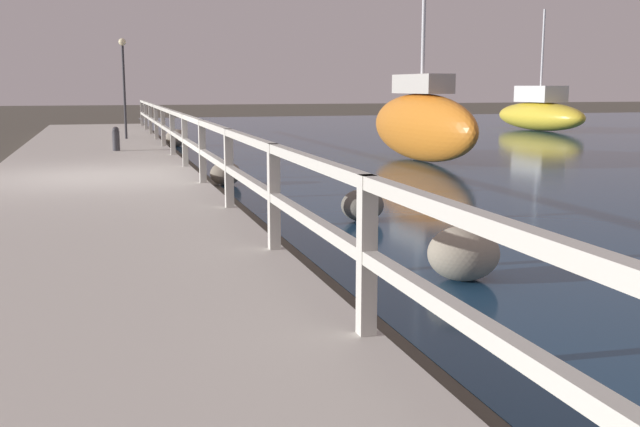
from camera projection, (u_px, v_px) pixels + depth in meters
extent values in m
plane|color=#4C473D|center=(94.00, 193.00, 12.35)|extent=(120.00, 120.00, 0.00)
cube|color=beige|center=(93.00, 185.00, 12.32)|extent=(3.50, 36.00, 0.27)
cube|color=beige|center=(367.00, 256.00, 4.42)|extent=(0.10, 0.10, 0.96)
cube|color=beige|center=(274.00, 197.00, 6.78)|extent=(0.10, 0.10, 0.96)
cube|color=beige|center=(229.00, 168.00, 9.14)|extent=(0.10, 0.10, 0.96)
cube|color=beige|center=(202.00, 151.00, 11.50)|extent=(0.10, 0.10, 0.96)
cube|color=beige|center=(185.00, 140.00, 13.85)|extent=(0.10, 0.10, 0.96)
cube|color=beige|center=(173.00, 132.00, 16.21)|extent=(0.10, 0.10, 0.96)
cube|color=beige|center=(163.00, 127.00, 18.57)|extent=(0.10, 0.10, 0.96)
cube|color=beige|center=(156.00, 122.00, 20.93)|extent=(0.10, 0.10, 0.96)
cube|color=beige|center=(150.00, 118.00, 23.29)|extent=(0.10, 0.10, 0.96)
cube|color=beige|center=(146.00, 115.00, 25.65)|extent=(0.10, 0.10, 0.96)
cube|color=beige|center=(142.00, 113.00, 28.01)|extent=(0.10, 0.10, 0.96)
cube|color=beige|center=(192.00, 119.00, 12.60)|extent=(0.09, 32.50, 0.08)
cube|color=beige|center=(193.00, 145.00, 12.68)|extent=(0.09, 32.50, 0.08)
ellipsoid|color=slate|center=(226.00, 174.00, 13.30)|extent=(0.55, 0.50, 0.41)
ellipsoid|color=gray|center=(464.00, 253.00, 6.76)|extent=(0.66, 0.60, 0.50)
ellipsoid|color=gray|center=(177.00, 138.00, 21.93)|extent=(0.66, 0.60, 0.50)
ellipsoid|color=#666056|center=(362.00, 205.00, 9.73)|extent=(0.56, 0.51, 0.42)
cylinder|color=#333338|center=(116.00, 141.00, 17.26)|extent=(0.16, 0.16, 0.45)
sphere|color=#333338|center=(116.00, 130.00, 17.21)|extent=(0.15, 0.15, 0.15)
cylinder|color=#2D2D33|center=(124.00, 93.00, 21.05)|extent=(0.07, 0.07, 2.59)
sphere|color=beige|center=(122.00, 42.00, 20.81)|extent=(0.20, 0.20, 0.20)
ellipsoid|color=orange|center=(421.00, 127.00, 17.53)|extent=(1.17, 5.01, 1.57)
cube|color=beige|center=(422.00, 84.00, 17.36)|extent=(0.75, 1.98, 0.44)
ellipsoid|color=gold|center=(540.00, 116.00, 29.60)|extent=(1.83, 5.31, 1.12)
cube|color=silver|center=(541.00, 94.00, 29.45)|extent=(1.19, 2.11, 0.64)
cylinder|color=silver|center=(542.00, 56.00, 29.21)|extent=(0.09, 0.09, 3.56)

